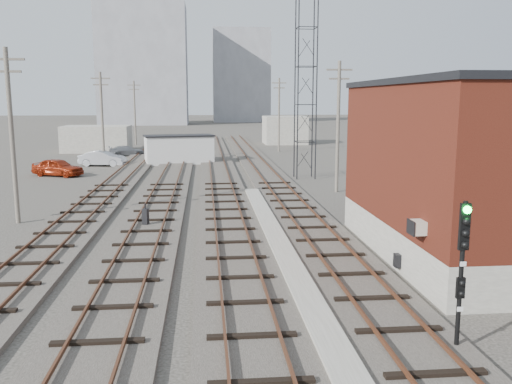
{
  "coord_description": "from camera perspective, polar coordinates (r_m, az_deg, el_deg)",
  "views": [
    {
      "loc": [
        -2.66,
        -8.83,
        6.42
      ],
      "look_at": [
        -0.35,
        15.67,
        2.2
      ],
      "focal_mm": 38.0,
      "sensor_mm": 36.0,
      "label": 1
    }
  ],
  "objects": [
    {
      "name": "car_red",
      "position": [
        48.78,
        -20.16,
        2.46
      ],
      "size": [
        4.75,
        3.4,
        1.5
      ],
      "primitive_type": "imported",
      "rotation": [
        0.0,
        0.0,
        1.16
      ],
      "color": "maroon",
      "rests_on": "ground"
    },
    {
      "name": "shed_left",
      "position": [
        70.27,
        -16.4,
        5.4
      ],
      "size": [
        8.0,
        5.0,
        3.2
      ],
      "primitive_type": "cube",
      "color": "gray",
      "rests_on": "ground"
    },
    {
      "name": "track_right",
      "position": [
        48.52,
        0.76,
        2.25
      ],
      "size": [
        3.2,
        90.0,
        0.39
      ],
      "color": "#332D28",
      "rests_on": "ground"
    },
    {
      "name": "track_mid_left",
      "position": [
        48.32,
        -8.72,
        2.11
      ],
      "size": [
        3.2,
        90.0,
        0.39
      ],
      "color": "#332D28",
      "rests_on": "ground"
    },
    {
      "name": "ground",
      "position": [
        69.18,
        -3.18,
        4.39
      ],
      "size": [
        320.0,
        320.0,
        0.0
      ],
      "primitive_type": "plane",
      "color": "#282621",
      "rests_on": "ground"
    },
    {
      "name": "switch_stand",
      "position": [
        27.83,
        -11.55,
        -2.63
      ],
      "size": [
        0.34,
        0.34,
        1.19
      ],
      "rotation": [
        0.0,
        0.0,
        -0.32
      ],
      "color": "black",
      "rests_on": "ground"
    },
    {
      "name": "signal_mast",
      "position": [
        14.6,
        20.87,
        -7.27
      ],
      "size": [
        0.4,
        0.41,
        3.95
      ],
      "color": "gray",
      "rests_on": "ground"
    },
    {
      "name": "utility_pole_left_b",
      "position": [
        54.74,
        -15.89,
        7.66
      ],
      "size": [
        1.8,
        0.24,
        9.0
      ],
      "color": "#595147",
      "rests_on": "ground"
    },
    {
      "name": "lattice_tower",
      "position": [
        44.59,
        5.25,
        11.08
      ],
      "size": [
        1.6,
        1.6,
        15.0
      ],
      "color": "black",
      "rests_on": "ground"
    },
    {
      "name": "shed_right",
      "position": [
        79.81,
        3.03,
        6.54
      ],
      "size": [
        6.0,
        6.0,
        4.0
      ],
      "primitive_type": "cube",
      "color": "gray",
      "rests_on": "ground"
    },
    {
      "name": "brick_building",
      "position": [
        23.34,
        20.47,
        2.25
      ],
      "size": [
        6.54,
        12.2,
        7.22
      ],
      "color": "gray",
      "rests_on": "ground"
    },
    {
      "name": "utility_pole_right_b",
      "position": [
        67.47,
        2.43,
        8.34
      ],
      "size": [
        1.8,
        0.24,
        9.0
      ],
      "color": "#595147",
      "rests_on": "ground"
    },
    {
      "name": "utility_pole_left_c",
      "position": [
        79.45,
        -12.64,
        8.32
      ],
      "size": [
        1.8,
        0.24,
        9.0
      ],
      "color": "#595147",
      "rests_on": "ground"
    },
    {
      "name": "car_grey",
      "position": [
        64.15,
        -13.48,
        4.24
      ],
      "size": [
        4.32,
        2.87,
        1.16
      ],
      "primitive_type": "imported",
      "rotation": [
        0.0,
        0.0,
        1.91
      ],
      "color": "slate",
      "rests_on": "ground"
    },
    {
      "name": "track_left",
      "position": [
        48.72,
        -13.43,
        2.02
      ],
      "size": [
        3.2,
        90.0,
        0.39
      ],
      "color": "#332D28",
      "rests_on": "ground"
    },
    {
      "name": "apartment_right",
      "position": [
        159.32,
        -1.59,
        12.09
      ],
      "size": [
        16.0,
        12.0,
        26.0
      ],
      "primitive_type": "cube",
      "color": "gray",
      "rests_on": "ground"
    },
    {
      "name": "platform_curb",
      "position": [
        23.89,
        2.41,
        -5.54
      ],
      "size": [
        0.9,
        28.0,
        0.26
      ],
      "primitive_type": "cube",
      "color": "gray",
      "rests_on": "ground"
    },
    {
      "name": "utility_pole_right_a",
      "position": [
        37.98,
        8.63,
        7.17
      ],
      "size": [
        1.8,
        0.24,
        9.0
      ],
      "color": "#595147",
      "rests_on": "ground"
    },
    {
      "name": "car_silver",
      "position": [
        54.88,
        -15.83,
        3.42
      ],
      "size": [
        4.73,
        2.39,
        1.49
      ],
      "primitive_type": "imported",
      "rotation": [
        0.0,
        0.0,
        1.38
      ],
      "color": "#AAADB2",
      "rests_on": "ground"
    },
    {
      "name": "track_mid_right",
      "position": [
        48.25,
        -3.97,
        2.19
      ],
      "size": [
        3.2,
        90.0,
        0.39
      ],
      "color": "#332D28",
      "rests_on": "ground"
    },
    {
      "name": "site_trailer",
      "position": [
        55.28,
        -8.09,
        4.48
      ],
      "size": [
        7.33,
        4.31,
        2.89
      ],
      "rotation": [
        0.0,
        0.0,
        0.2
      ],
      "color": "silver",
      "rests_on": "ground"
    },
    {
      "name": "apartment_left",
      "position": [
        144.9,
        -11.77,
        12.92
      ],
      "size": [
        22.0,
        14.0,
        30.0
      ],
      "primitive_type": "cube",
      "color": "gray",
      "rests_on": "ground"
    },
    {
      "name": "utility_pole_left_a",
      "position": [
        30.5,
        -24.34,
        5.82
      ],
      "size": [
        1.8,
        0.24,
        9.0
      ],
      "color": "#595147",
      "rests_on": "ground"
    }
  ]
}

